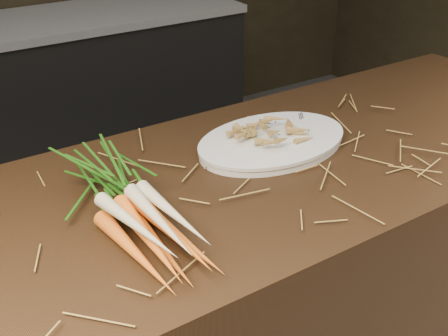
# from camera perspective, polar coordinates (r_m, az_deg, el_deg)

# --- Properties ---
(main_counter) EXTENTS (2.40, 0.70, 0.90)m
(main_counter) POSITION_cam_1_polar(r_m,az_deg,el_deg) (1.55, -1.23, -15.91)
(main_counter) COLOR black
(main_counter) RESTS_ON ground
(back_counter) EXTENTS (1.82, 0.62, 0.84)m
(back_counter) POSITION_cam_1_polar(r_m,az_deg,el_deg) (3.16, -14.92, 7.30)
(back_counter) COLOR black
(back_counter) RESTS_ON ground
(straw_bedding) EXTENTS (1.40, 0.60, 0.02)m
(straw_bedding) POSITION_cam_1_polar(r_m,az_deg,el_deg) (1.27, -1.44, -1.18)
(straw_bedding) COLOR olive
(straw_bedding) RESTS_ON main_counter
(root_veg_bunch) EXTENTS (0.17, 0.51, 0.10)m
(root_veg_bunch) POSITION_cam_1_polar(r_m,az_deg,el_deg) (1.15, -10.00, -2.99)
(root_veg_bunch) COLOR #D65D0F
(root_veg_bunch) RESTS_ON main_counter
(serving_platter) EXTENTS (0.41, 0.28, 0.02)m
(serving_platter) POSITION_cam_1_polar(r_m,az_deg,el_deg) (1.43, 4.92, 2.57)
(serving_platter) COLOR white
(serving_platter) RESTS_ON main_counter
(roasted_veg_heap) EXTENTS (0.20, 0.15, 0.05)m
(roasted_veg_heap) POSITION_cam_1_polar(r_m,az_deg,el_deg) (1.42, 4.98, 3.77)
(roasted_veg_heap) COLOR #A06E2F
(roasted_veg_heap) RESTS_ON serving_platter
(serving_fork) EXTENTS (0.10, 0.14, 0.00)m
(serving_fork) POSITION_cam_1_polar(r_m,az_deg,el_deg) (1.50, 9.72, 4.09)
(serving_fork) COLOR silver
(serving_fork) RESTS_ON serving_platter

